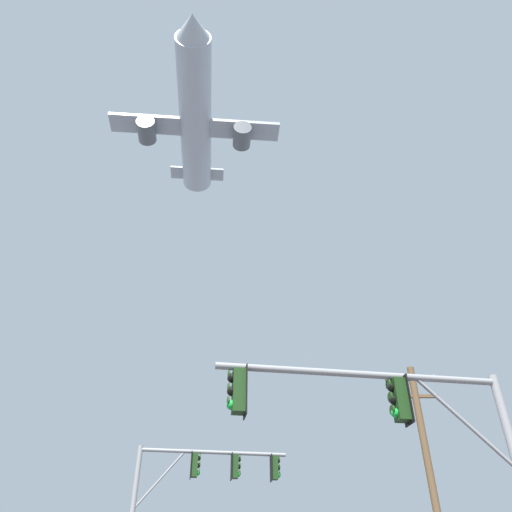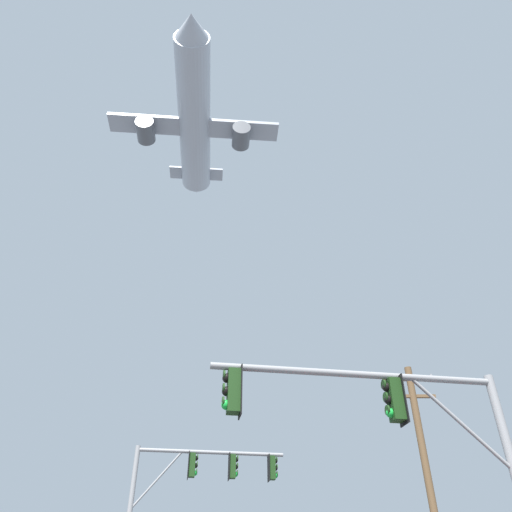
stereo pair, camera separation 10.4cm
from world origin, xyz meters
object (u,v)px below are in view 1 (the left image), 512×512
object	(u,v)px
utility_pole	(430,483)
signal_pole_far	(194,488)
signal_pole_near	(407,435)
airplane	(194,120)

from	to	relation	value
utility_pole	signal_pole_far	bearing A→B (deg)	167.90
signal_pole_near	signal_pole_far	bearing A→B (deg)	117.39
utility_pole	airplane	xyz separation A→B (m)	(-12.65, 14.67, 37.10)
airplane	signal_pole_near	bearing A→B (deg)	-68.12
signal_pole_far	utility_pole	world-z (taller)	utility_pole
utility_pole	airplane	size ratio (longest dim) A/B	0.41
signal_pole_near	utility_pole	world-z (taller)	utility_pole
utility_pole	airplane	bearing A→B (deg)	130.78
signal_pole_near	signal_pole_far	world-z (taller)	signal_pole_far
signal_pole_far	utility_pole	bearing A→B (deg)	-12.10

